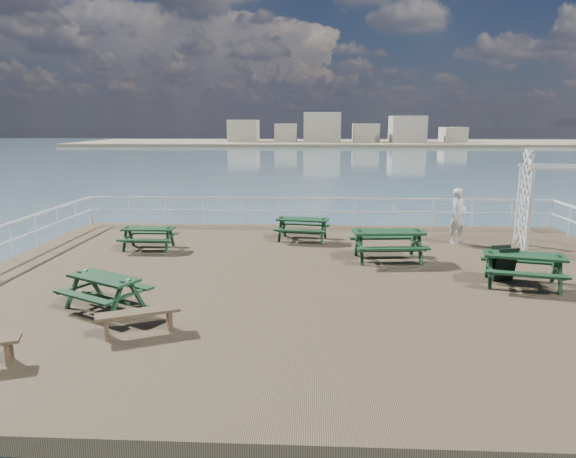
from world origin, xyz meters
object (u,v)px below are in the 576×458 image
(picnic_table_a, at_px, (148,234))
(trellis_arbor, at_px, (564,205))
(picnic_table_b, at_px, (388,239))
(picnic_table_c, at_px, (303,224))
(person, at_px, (458,216))
(picnic_table_e, at_px, (523,263))
(flat_bench_far, at_px, (138,317))
(picnic_table_d, at_px, (104,285))

(picnic_table_a, height_order, trellis_arbor, trellis_arbor)
(picnic_table_a, relative_size, picnic_table_b, 0.74)
(picnic_table_c, bearing_deg, person, 5.74)
(picnic_table_b, xyz_separation_m, picnic_table_e, (2.93, -2.25, -0.05))
(picnic_table_b, relative_size, picnic_table_c, 1.12)
(picnic_table_b, bearing_deg, person, 35.58)
(picnic_table_b, height_order, person, person)
(picnic_table_c, distance_m, flat_bench_far, 8.55)
(picnic_table_a, height_order, picnic_table_b, picnic_table_b)
(picnic_table_b, distance_m, picnic_table_c, 3.53)
(picnic_table_b, height_order, picnic_table_e, picnic_table_b)
(trellis_arbor, height_order, person, trellis_arbor)
(flat_bench_far, xyz_separation_m, person, (7.96, 7.75, 0.58))
(picnic_table_a, bearing_deg, picnic_table_b, -7.32)
(picnic_table_a, relative_size, flat_bench_far, 1.03)
(picnic_table_a, height_order, picnic_table_e, picnic_table_e)
(trellis_arbor, bearing_deg, picnic_table_d, -147.54)
(picnic_table_e, distance_m, flat_bench_far, 8.98)
(picnic_table_d, distance_m, picnic_table_e, 9.73)
(picnic_table_b, distance_m, person, 3.37)
(picnic_table_e, bearing_deg, picnic_table_a, 176.09)
(picnic_table_d, bearing_deg, picnic_table_c, 87.29)
(picnic_table_b, relative_size, person, 1.17)
(picnic_table_d, height_order, flat_bench_far, picnic_table_d)
(picnic_table_a, xyz_separation_m, trellis_arbor, (12.88, 0.58, 0.91))
(picnic_table_c, bearing_deg, picnic_table_d, -112.12)
(picnic_table_b, height_order, picnic_table_c, picnic_table_b)
(person, bearing_deg, picnic_table_a, 151.93)
(picnic_table_d, relative_size, trellis_arbor, 0.65)
(person, bearing_deg, picnic_table_c, 141.56)
(picnic_table_c, xyz_separation_m, person, (5.06, -0.29, 0.38))
(flat_bench_far, bearing_deg, picnic_table_d, 107.70)
(picnic_table_a, xyz_separation_m, person, (9.86, 1.22, 0.42))
(picnic_table_c, relative_size, flat_bench_far, 1.24)
(picnic_table_b, xyz_separation_m, picnic_table_d, (-6.59, -4.27, -0.12))
(picnic_table_a, relative_size, person, 0.87)
(picnic_table_b, relative_size, trellis_arbor, 0.68)
(picnic_table_c, height_order, flat_bench_far, picnic_table_c)
(picnic_table_c, distance_m, picnic_table_d, 7.88)
(flat_bench_far, height_order, trellis_arbor, trellis_arbor)
(picnic_table_e, relative_size, person, 1.17)
(picnic_table_a, height_order, person, person)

